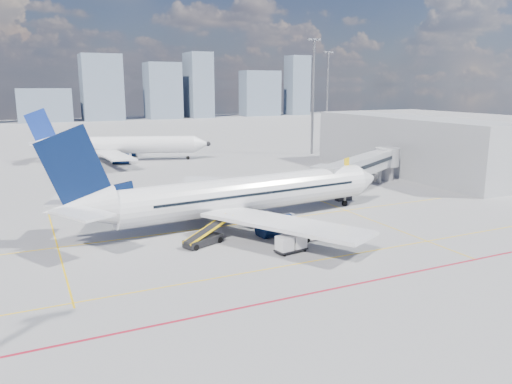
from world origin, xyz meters
TOP-DOWN VIEW (x-y plane):
  - ground at (0.00, 0.00)m, footprint 420.00×420.00m
  - apron_markings at (-0.58, -3.91)m, footprint 90.00×35.12m
  - jet_bridge at (23.51, 16.91)m, footprint 23.55×15.78m
  - terminal_block at (39.95, 26.00)m, footprint 10.00×42.00m
  - floodlight_mast_ne at (38.00, 55.00)m, footprint 3.20×0.61m
  - floodlight_mast_far at (65.00, 90.00)m, footprint 3.20×0.61m
  - distant_skyline at (-4.35, 190.00)m, footprint 243.20×15.09m
  - main_aircraft at (-0.70, 8.58)m, footprint 42.18×36.71m
  - second_aircraft at (-3.79, 63.13)m, footprint 36.13×30.75m
  - baggage_tug at (3.47, -0.58)m, footprint 2.38×1.44m
  - cargo_dolly at (-0.17, -3.04)m, footprint 3.26×1.81m
  - belt_loader at (-6.79, 2.65)m, footprint 5.96×3.55m
  - ramp_worker at (6.65, -1.69)m, footprint 0.62×0.68m

SIDE VIEW (x-z plane):
  - ground at x=0.00m, z-range 0.00..0.00m
  - apron_markings at x=-0.58m, z-range 0.00..0.01m
  - belt_loader at x=-6.79m, z-range -0.59..1.86m
  - ramp_worker at x=6.65m, z-range 0.00..1.56m
  - baggage_tug at x=3.47m, z-range -0.03..1.60m
  - cargo_dolly at x=-0.17m, z-range 0.08..1.78m
  - main_aircraft at x=-0.70m, z-range -2.94..9.38m
  - second_aircraft at x=-3.79m, z-range -2.25..8.70m
  - jet_bridge at x=23.51m, z-range 0.59..6.89m
  - terminal_block at x=39.95m, z-range 0.00..10.00m
  - distant_skyline at x=-4.35m, z-range -2.47..28.01m
  - floodlight_mast_ne at x=38.00m, z-range 0.86..26.31m
  - floodlight_mast_far at x=65.00m, z-range 0.86..26.31m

